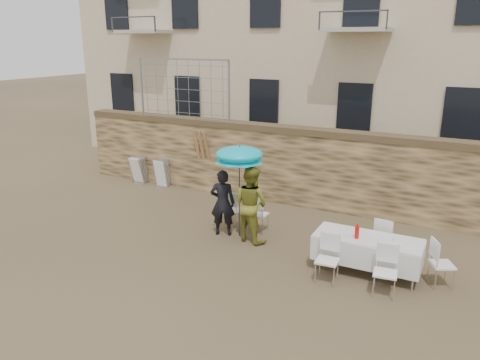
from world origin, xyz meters
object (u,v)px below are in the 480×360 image
at_px(man_suit, 223,203).
at_px(soda_bottle, 357,232).
at_px(woman_dress, 251,204).
at_px(umbrella, 239,157).
at_px(table_chair_front_left, 327,260).
at_px(table_chair_back, 385,238).
at_px(couple_chair_right, 259,213).
at_px(table_chair_front_right, 385,272).
at_px(table_chair_side, 442,263).
at_px(chair_stack_right, 165,172).
at_px(chair_stack_left, 142,168).
at_px(banquet_table, 368,239).
at_px(couple_chair_left, 233,209).

relative_size(man_suit, soda_bottle, 6.27).
xyz_separation_m(man_suit, woman_dress, (0.75, 0.00, 0.09)).
height_order(man_suit, umbrella, umbrella).
height_order(table_chair_front_left, table_chair_back, same).
bearing_deg(couple_chair_right, table_chair_front_right, 152.17).
xyz_separation_m(umbrella, table_chair_front_right, (3.65, -1.23, -1.49)).
xyz_separation_m(table_chair_front_left, table_chair_front_right, (1.10, 0.00, 0.00)).
height_order(table_chair_side, chair_stack_right, table_chair_side).
bearing_deg(chair_stack_left, man_suit, -30.23).
relative_size(banquet_table, table_chair_front_left, 2.19).
distance_m(man_suit, chair_stack_left, 5.27).
height_order(soda_bottle, chair_stack_left, soda_bottle).
bearing_deg(woman_dress, table_chair_back, -157.15).
distance_m(soda_bottle, table_chair_front_right, 1.02).
xyz_separation_m(table_chair_back, chair_stack_right, (-7.39, 2.23, -0.02)).
distance_m(woman_dress, chair_stack_left, 5.93).
relative_size(woman_dress, banquet_table, 0.86).
relative_size(couple_chair_right, soda_bottle, 3.69).
bearing_deg(table_chair_side, banquet_table, 66.87).
height_order(table_chair_front_left, table_chair_front_right, same).
height_order(umbrella, table_chair_front_right, umbrella).
xyz_separation_m(man_suit, table_chair_back, (3.75, 0.42, -0.33)).
bearing_deg(table_chair_back, chair_stack_left, -7.71).
bearing_deg(man_suit, couple_chair_left, -111.09).
relative_size(umbrella, table_chair_front_left, 2.17).
bearing_deg(table_chair_front_left, umbrella, 150.95).
relative_size(woman_dress, chair_stack_left, 1.97).
height_order(woman_dress, chair_stack_left, woman_dress).
xyz_separation_m(man_suit, couple_chair_right, (0.70, 0.55, -0.33)).
bearing_deg(chair_stack_right, umbrella, -32.22).
relative_size(table_chair_back, table_chair_side, 1.00).
height_order(man_suit, woman_dress, woman_dress).
distance_m(couple_chair_right, soda_bottle, 2.89).
bearing_deg(chair_stack_right, table_chair_back, -16.78).
height_order(man_suit, table_chair_front_right, man_suit).
height_order(woman_dress, couple_chair_right, woman_dress).
height_order(banquet_table, table_chair_back, table_chair_back).
bearing_deg(chair_stack_right, banquet_table, -22.84).
xyz_separation_m(couple_chair_left, banquet_table, (3.55, -0.93, 0.25)).
xyz_separation_m(soda_bottle, chair_stack_left, (-7.89, 3.18, -0.45)).
distance_m(woman_dress, couple_chair_left, 1.02).
xyz_separation_m(woman_dress, table_chair_side, (4.20, -0.28, -0.42)).
bearing_deg(chair_stack_left, couple_chair_right, -21.81).
bearing_deg(couple_chair_right, umbrella, 55.13).
distance_m(table_chair_front_right, chair_stack_right, 8.57).
xyz_separation_m(soda_bottle, table_chair_back, (0.40, 0.95, -0.43)).
distance_m(table_chair_back, table_chair_side, 1.39).
xyz_separation_m(table_chair_side, chair_stack_right, (-8.59, 2.93, -0.02)).
bearing_deg(table_chair_front_left, couple_chair_left, 147.04).
distance_m(table_chair_front_right, table_chair_side, 1.24).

